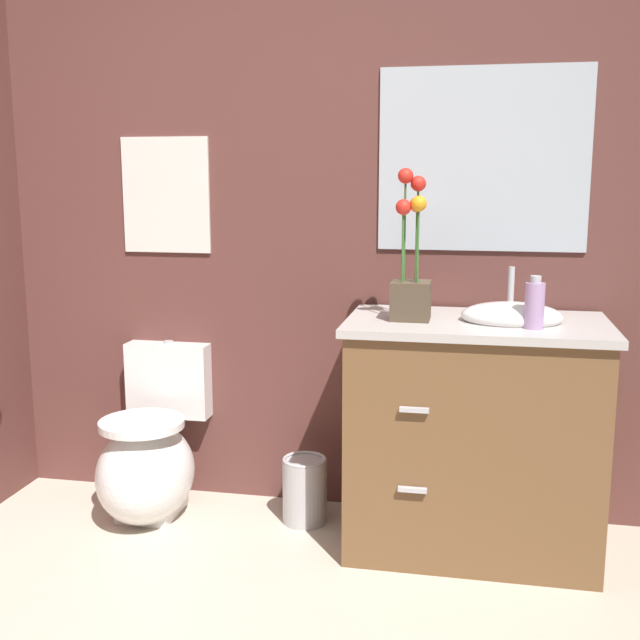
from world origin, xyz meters
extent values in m
cube|color=brown|center=(0.20, 1.77, 1.25)|extent=(4.20, 0.05, 2.50)
ellipsoid|color=white|center=(-0.67, 1.42, 0.20)|extent=(0.38, 0.48, 0.40)
cube|color=white|center=(-0.67, 1.47, 0.09)|extent=(0.22, 0.26, 0.18)
cube|color=white|center=(-0.67, 1.71, 0.52)|extent=(0.36, 0.13, 0.32)
cylinder|color=white|center=(-0.67, 1.40, 0.42)|extent=(0.34, 0.34, 0.03)
cylinder|color=#B7B7BC|center=(-0.67, 1.71, 0.68)|extent=(0.04, 0.04, 0.02)
cube|color=brown|center=(0.63, 1.44, 0.42)|extent=(0.90, 0.52, 0.84)
cube|color=#BCB7B2|center=(0.63, 1.44, 0.86)|extent=(0.94, 0.56, 0.03)
ellipsoid|color=white|center=(0.75, 1.44, 0.89)|extent=(0.36, 0.26, 0.10)
cylinder|color=#B7B7BC|center=(0.75, 1.60, 0.96)|extent=(0.02, 0.02, 0.18)
cube|color=#B7B7BC|center=(0.43, 1.17, 0.61)|extent=(0.10, 0.02, 0.02)
cube|color=#B7B7BC|center=(0.43, 1.17, 0.32)|extent=(0.10, 0.02, 0.02)
cube|color=#4C3D2D|center=(0.39, 1.41, 0.94)|extent=(0.14, 0.14, 0.14)
cylinder|color=#386B2D|center=(0.41, 1.41, 1.15)|extent=(0.01, 0.01, 0.27)
sphere|color=#EA4C23|center=(0.41, 1.41, 1.29)|extent=(0.06, 0.06, 0.06)
cylinder|color=#386B2D|center=(0.41, 1.45, 1.19)|extent=(0.01, 0.01, 0.35)
sphere|color=red|center=(0.41, 1.45, 1.36)|extent=(0.06, 0.06, 0.06)
cylinder|color=#386B2D|center=(0.36, 1.43, 1.20)|extent=(0.01, 0.01, 0.37)
sphere|color=red|center=(0.36, 1.43, 1.39)|extent=(0.06, 0.06, 0.06)
cylinder|color=#386B2D|center=(0.36, 1.38, 1.15)|extent=(0.01, 0.01, 0.27)
sphere|color=red|center=(0.36, 1.38, 1.28)|extent=(0.06, 0.06, 0.06)
cylinder|color=#386B2D|center=(0.42, 1.38, 1.15)|extent=(0.01, 0.01, 0.28)
sphere|color=orange|center=(0.42, 1.38, 1.29)|extent=(0.06, 0.06, 0.06)
cylinder|color=#B28CBF|center=(0.82, 1.33, 0.95)|extent=(0.07, 0.07, 0.16)
cylinder|color=#B7B7BC|center=(0.82, 1.33, 1.04)|extent=(0.04, 0.04, 0.02)
cylinder|color=#B7B7BC|center=(-0.03, 1.53, 0.13)|extent=(0.18, 0.18, 0.26)
torus|color=#B7B7BC|center=(-0.03, 1.53, 0.27)|extent=(0.18, 0.18, 0.01)
cube|color=silver|center=(-0.67, 1.73, 1.31)|extent=(0.38, 0.01, 0.48)
cube|color=#B2BCC6|center=(0.63, 1.73, 1.45)|extent=(0.80, 0.01, 0.70)
camera|label=1|loc=(0.62, -1.40, 1.39)|focal=44.04mm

